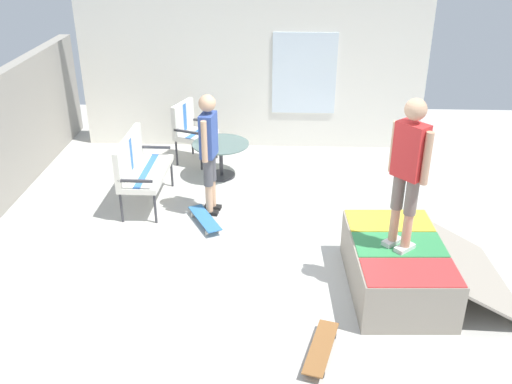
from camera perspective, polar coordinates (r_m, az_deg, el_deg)
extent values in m
cube|color=beige|center=(7.20, 2.21, -6.71)|extent=(12.00, 12.00, 0.10)
cube|color=white|center=(10.16, -0.36, 12.15)|extent=(0.20, 6.00, 2.77)
cube|color=silver|center=(10.06, 4.85, 11.71)|extent=(0.03, 1.10, 1.40)
cube|color=gray|center=(6.63, 13.85, -7.26)|extent=(1.66, 1.08, 0.57)
cube|color=red|center=(6.04, 15.26, -7.76)|extent=(0.56, 1.00, 0.01)
cube|color=#338C4C|center=(6.48, 14.13, -5.10)|extent=(0.56, 1.00, 0.01)
cube|color=yellow|center=(6.93, 13.15, -2.78)|extent=(0.56, 1.00, 0.01)
cylinder|color=#B2B2B7|center=(6.40, 9.89, -5.41)|extent=(1.56, 0.12, 0.05)
cube|color=gray|center=(6.91, 20.89, -7.19)|extent=(1.61, 0.88, 0.48)
cylinder|color=#38383D|center=(7.90, -10.04, -1.64)|extent=(0.04, 0.04, 0.44)
cylinder|color=#38383D|center=(8.93, -8.42, 1.87)|extent=(0.04, 0.04, 0.44)
cylinder|color=#38383D|center=(8.02, -13.31, -1.53)|extent=(0.04, 0.04, 0.44)
cylinder|color=#38383D|center=(9.03, -11.34, 1.93)|extent=(0.04, 0.04, 0.44)
cube|color=silver|center=(8.35, -10.88, 1.86)|extent=(1.26, 0.57, 0.08)
cube|color=#3872C6|center=(8.34, -10.90, 2.12)|extent=(1.21, 0.12, 0.00)
cube|color=silver|center=(8.30, -12.62, 3.71)|extent=(1.25, 0.10, 0.50)
cube|color=#3872C6|center=(8.30, -12.62, 3.71)|extent=(0.10, 0.09, 0.46)
cube|color=#38383D|center=(7.76, -12.00, 1.09)|extent=(0.05, 0.47, 0.04)
cube|color=#38383D|center=(8.83, -10.07, 4.43)|extent=(0.05, 0.47, 0.04)
cylinder|color=#38383D|center=(9.46, -5.49, 3.48)|extent=(0.04, 0.04, 0.44)
cylinder|color=#38383D|center=(9.90, -4.00, 4.60)|extent=(0.04, 0.04, 0.44)
cylinder|color=#38383D|center=(9.68, -7.94, 3.89)|extent=(0.04, 0.04, 0.44)
cylinder|color=#38383D|center=(10.11, -6.38, 4.97)|extent=(0.04, 0.04, 0.44)
cube|color=silver|center=(9.69, -6.02, 5.67)|extent=(0.78, 0.74, 0.08)
cube|color=#3872C6|center=(9.67, -6.03, 5.91)|extent=(0.58, 0.30, 0.00)
cube|color=silver|center=(9.70, -7.32, 7.46)|extent=(0.61, 0.30, 0.50)
cube|color=#3872C6|center=(9.70, -7.32, 7.46)|extent=(0.12, 0.11, 0.46)
cube|color=#38383D|center=(9.40, -6.92, 6.01)|extent=(0.21, 0.45, 0.04)
cube|color=#38383D|center=(9.87, -5.24, 7.09)|extent=(0.21, 0.45, 0.04)
cylinder|color=#38383D|center=(9.16, -3.51, 3.15)|extent=(0.06, 0.06, 0.55)
cylinder|color=#38383D|center=(9.27, -3.46, 1.67)|extent=(0.44, 0.44, 0.03)
cylinder|color=slate|center=(9.05, -3.55, 4.81)|extent=(0.90, 0.90, 0.02)
cube|color=black|center=(8.12, -4.65, -2.05)|extent=(0.15, 0.25, 0.05)
cylinder|color=tan|center=(8.01, -4.71, -0.62)|extent=(0.10, 0.10, 0.41)
cylinder|color=#4C4C51|center=(7.84, -4.82, 2.03)|extent=(0.13, 0.13, 0.41)
cube|color=black|center=(8.26, -4.33, -1.51)|extent=(0.15, 0.25, 0.05)
cylinder|color=tan|center=(8.16, -4.38, -0.09)|extent=(0.10, 0.10, 0.41)
cylinder|color=#4C4C51|center=(7.99, -4.48, 2.52)|extent=(0.13, 0.13, 0.41)
cube|color=#334C99|center=(7.72, -4.78, 5.69)|extent=(0.34, 0.23, 0.60)
sphere|color=tan|center=(7.58, -4.91, 8.84)|extent=(0.23, 0.23, 0.23)
cylinder|color=tan|center=(7.55, -5.20, 5.02)|extent=(0.08, 0.08, 0.57)
cylinder|color=tan|center=(7.91, -4.38, 6.05)|extent=(0.08, 0.08, 0.57)
cube|color=silver|center=(6.46, 13.45, -4.82)|extent=(0.24, 0.25, 0.05)
cylinder|color=tan|center=(6.35, 13.66, -3.11)|extent=(0.10, 0.10, 0.39)
cylinder|color=slate|center=(6.17, 14.04, 0.07)|extent=(0.13, 0.13, 0.39)
cube|color=silver|center=(6.37, 14.64, -5.42)|extent=(0.24, 0.25, 0.05)
cylinder|color=tan|center=(6.26, 14.86, -3.69)|extent=(0.10, 0.10, 0.39)
cylinder|color=slate|center=(6.08, 15.28, -0.48)|extent=(0.13, 0.13, 0.39)
cube|color=red|center=(5.93, 15.19, 4.01)|extent=(0.36, 0.35, 0.58)
sphere|color=tan|center=(5.79, 15.69, 7.95)|extent=(0.22, 0.22, 0.22)
cylinder|color=tan|center=(6.05, 13.67, 4.42)|extent=(0.08, 0.08, 0.55)
cylinder|color=tan|center=(5.83, 16.71, 3.22)|extent=(0.08, 0.08, 0.55)
cube|color=#3372B2|center=(7.84, -5.14, -2.62)|extent=(0.80, 0.55, 0.02)
cylinder|color=silver|center=(8.12, -5.30, -2.04)|extent=(0.06, 0.05, 0.06)
cylinder|color=silver|center=(8.08, -6.36, -2.27)|extent=(0.06, 0.05, 0.06)
cylinder|color=silver|center=(7.67, -3.82, -3.84)|extent=(0.06, 0.05, 0.06)
cylinder|color=silver|center=(7.62, -4.94, -4.09)|extent=(0.06, 0.05, 0.06)
cube|color=brown|center=(5.73, 6.52, -15.16)|extent=(0.82, 0.41, 0.02)
cylinder|color=#333333|center=(5.97, 7.85, -14.05)|extent=(0.06, 0.04, 0.06)
cylinder|color=#333333|center=(5.99, 6.30, -13.79)|extent=(0.06, 0.04, 0.06)
cylinder|color=#333333|center=(5.56, 6.70, -17.65)|extent=(0.06, 0.04, 0.06)
cylinder|color=#333333|center=(5.58, 5.01, -17.35)|extent=(0.06, 0.04, 0.06)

